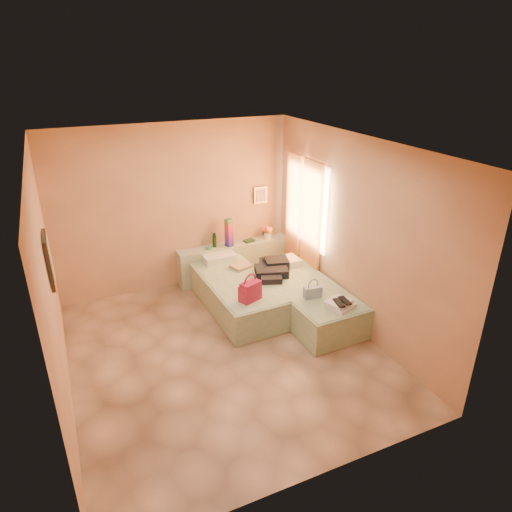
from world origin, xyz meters
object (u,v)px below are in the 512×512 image
at_px(blue_handbag, 313,292).
at_px(headboard_ledge, 234,260).
at_px(water_bottle, 214,240).
at_px(magenta_handbag, 250,291).
at_px(green_book, 249,241).
at_px(bed_left, 237,294).
at_px(towel_stack, 340,304).
at_px(bed_right, 306,301).
at_px(flower_vase, 267,231).

bearing_deg(blue_handbag, headboard_ledge, 108.29).
bearing_deg(water_bottle, headboard_ledge, -3.12).
distance_m(water_bottle, magenta_handbag, 1.75).
height_order(headboard_ledge, water_bottle, water_bottle).
distance_m(water_bottle, green_book, 0.66).
distance_m(headboard_ledge, blue_handbag, 2.08).
distance_m(bed_left, towel_stack, 1.74).
bearing_deg(towel_stack, bed_right, 98.18).
bearing_deg(water_bottle, flower_vase, -2.43).
relative_size(bed_left, flower_vase, 6.96).
xyz_separation_m(bed_left, bed_right, (0.90, -0.65, 0.00)).
relative_size(blue_handbag, towel_stack, 0.75).
height_order(bed_left, towel_stack, towel_stack).
xyz_separation_m(headboard_ledge, green_book, (0.29, -0.01, 0.34)).
bearing_deg(flower_vase, magenta_handbag, -122.61).
height_order(headboard_ledge, towel_stack, headboard_ledge).
height_order(bed_right, green_book, green_book).
distance_m(bed_right, water_bottle, 2.00).
xyz_separation_m(magenta_handbag, towel_stack, (1.07, -0.71, -0.10)).
distance_m(bed_left, flower_vase, 1.55).
relative_size(magenta_handbag, towel_stack, 0.90).
relative_size(headboard_ledge, bed_left, 1.02).
relative_size(flower_vase, magenta_handbag, 0.91).
relative_size(headboard_ledge, green_book, 10.80).
height_order(blue_handbag, towel_stack, blue_handbag).
xyz_separation_m(blue_handbag, towel_stack, (0.21, -0.41, -0.03)).
bearing_deg(bed_left, towel_stack, -55.76).
height_order(magenta_handbag, towel_stack, magenta_handbag).
bearing_deg(bed_right, flower_vase, 84.04).
relative_size(headboard_ledge, bed_right, 1.02).
distance_m(magenta_handbag, towel_stack, 1.29).
bearing_deg(water_bottle, bed_right, -62.89).
relative_size(water_bottle, green_book, 1.29).
bearing_deg(towel_stack, bed_left, 125.96).
xyz_separation_m(bed_right, blue_handbag, (-0.10, -0.32, 0.33)).
distance_m(bed_left, bed_right, 1.11).
bearing_deg(blue_handbag, bed_right, 79.10).
height_order(bed_right, magenta_handbag, magenta_handbag).
xyz_separation_m(water_bottle, towel_stack, (0.99, -2.46, -0.22)).
height_order(green_book, flower_vase, flower_vase).
bearing_deg(towel_stack, green_book, 97.92).
relative_size(bed_right, water_bottle, 8.17).
bearing_deg(towel_stack, blue_handbag, 116.65).
xyz_separation_m(bed_left, green_book, (0.67, 1.04, 0.42)).
height_order(green_book, towel_stack, green_book).
relative_size(green_book, magenta_handbag, 0.60).
bearing_deg(bed_left, green_book, 55.55).
distance_m(green_book, towel_stack, 2.45).
xyz_separation_m(headboard_ledge, bed_right, (0.52, -1.70, -0.08)).
height_order(headboard_ledge, green_book, green_book).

